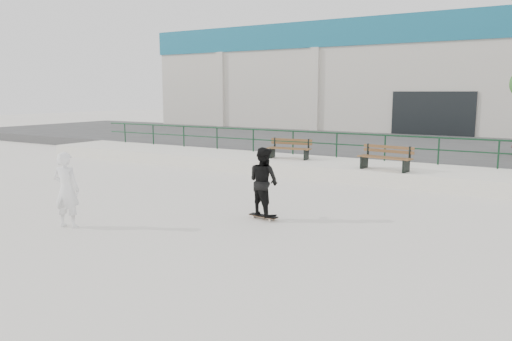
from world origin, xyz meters
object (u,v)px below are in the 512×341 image
Objects in this scene: bench_left at (290,149)px; standing_skater at (264,182)px; skateboard at (263,216)px; bench_right at (386,158)px; seated_skater at (66,190)px.

standing_skater is at bearing -73.71° from bench_left.
standing_skater is at bearing 0.00° from skateboard.
bench_left is at bearing 175.42° from bench_right.
bench_left is 1.05× the size of standing_skater.
bench_right is 1.06× the size of seated_skater.
seated_skater is at bearing -99.32° from bench_left.
standing_skater is 0.96× the size of seated_skater.
skateboard is (-1.19, -6.29, -0.85)m from bench_right.
seated_skater reaches higher than bench_right.
bench_right is at bearing -19.05° from bench_left.
skateboard is (3.00, -7.24, -0.83)m from bench_left.
bench_left is 1.00× the size of seated_skater.
bench_left reaches higher than skateboard.
seated_skater is at bearing 58.10° from standing_skater.
standing_skater reaches higher than bench_right.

